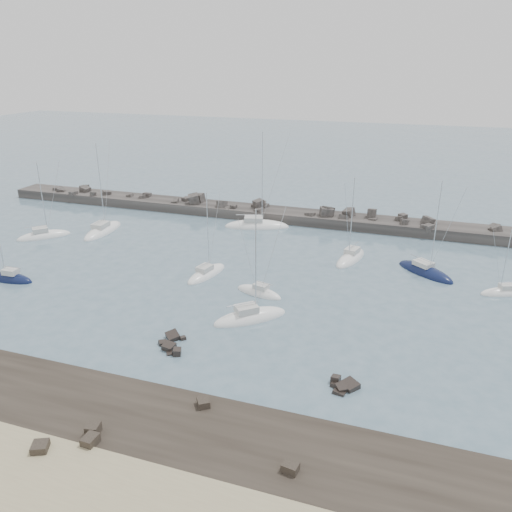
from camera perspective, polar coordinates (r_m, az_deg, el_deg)
The scene contains 15 objects.
ground at distance 60.55m, azimuth -1.85°, elevation -6.56°, with size 400.00×400.00×0.00m, color slate.
rock_shelf at distance 44.33m, azimuth -12.83°, elevation -19.15°, with size 140.00×12.61×2.07m.
rock_cluster_near at distance 55.17m, azimuth -9.62°, elevation -9.86°, with size 3.62×4.55×1.68m.
rock_cluster_far at distance 48.75m, azimuth 9.90°, elevation -14.50°, with size 2.88×2.78×1.22m.
breakwater at distance 95.98m, azimuth 1.96°, elevation 4.49°, with size 115.00×6.98×5.31m.
sailboat_0 at distance 93.10m, azimuth -23.07°, elevation 2.07°, with size 8.04×8.13×13.92m.
sailboat_1 at distance 92.38m, azimuth -17.09°, elevation 2.72°, with size 3.61×10.67×16.61m.
sailboat_2 at distance 77.08m, azimuth -26.29°, elevation -2.38°, with size 7.16×2.42×11.55m.
sailboat_3 at distance 71.05m, azimuth -5.67°, elevation -2.09°, with size 4.29×8.45×12.81m.
sailboat_4 at distance 90.94m, azimuth 0.08°, elevation 3.41°, with size 12.30×6.90×18.37m.
sailboat_5 at distance 65.25m, azimuth 0.35°, elevation -4.22°, with size 6.98×3.74×10.73m.
sailboat_6 at distance 77.53m, azimuth 10.75°, elevation -0.29°, with size 4.81×9.17×13.93m.
sailboat_7 at distance 59.18m, azimuth -0.70°, elevation -7.09°, with size 8.73×8.18×14.55m.
sailboat_8 at distance 75.36m, azimuth 18.75°, elevation -1.77°, with size 9.07×8.04×14.60m.
sailboat_9 at distance 72.72m, azimuth 26.39°, elevation -3.81°, with size 6.34×4.14×9.81m.
Camera 1 is at (18.74, -49.97, 28.60)m, focal length 35.00 mm.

